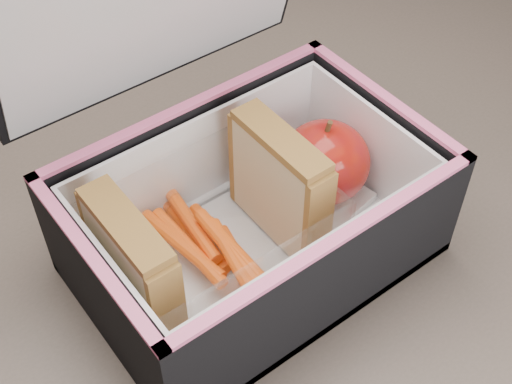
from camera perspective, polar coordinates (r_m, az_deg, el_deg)
kitchen_table at (r=0.67m, az=6.97°, el=-9.89°), size 1.20×0.80×0.75m
lunch_bag at (r=0.54m, az=-0.45°, el=-1.24°), size 0.27×0.23×0.27m
plastic_tub at (r=0.54m, az=-3.62°, el=-3.69°), size 0.17×0.12×0.07m
sandwich_left at (r=0.51m, az=-9.78°, el=-5.90°), size 0.02×0.09×0.10m
sandwich_right at (r=0.55m, az=1.86°, el=0.62°), size 0.03×0.09×0.10m
carrot_sticks at (r=0.55m, az=-3.34°, el=-4.49°), size 0.06×0.15×0.03m
paper_napkin at (r=0.61m, az=5.08°, el=-0.37°), size 0.08×0.08×0.01m
red_apple at (r=0.59m, az=5.54°, el=2.39°), size 0.09×0.09×0.08m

